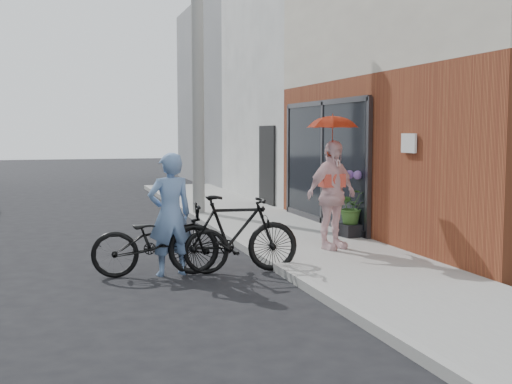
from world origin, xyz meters
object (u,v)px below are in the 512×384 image
kimono_woman (332,195)px  bike_left (161,240)px  bike_right (234,234)px  planter (351,230)px  officer (170,214)px  utility_pole (198,66)px

kimono_woman → bike_left: bearing=170.2°
bike_left → bike_right: size_ratio=1.02×
planter → officer: bearing=-155.3°
utility_pole → bike_left: utility_pole is taller
utility_pole → planter: utility_pole is taller
kimono_woman → planter: (0.85, 1.03, -0.76)m
utility_pole → planter: size_ratio=16.70×
kimono_woman → planter: bearing=28.6°
utility_pole → bike_right: size_ratio=3.78×
bike_left → kimono_woman: size_ratio=1.09×
utility_pole → officer: (-1.66, -5.80, -2.64)m
planter → utility_pole: bearing=114.5°
officer → utility_pole: bearing=-113.9°
officer → bike_left: (-0.13, 0.00, -0.36)m
bike_right → planter: bike_right is taller
bike_left → planter: size_ratio=4.52×
officer → bike_right: bearing=164.1°
utility_pole → kimono_woman: utility_pole is taller
officer → planter: 3.97m
bike_left → planter: bike_left is taller
officer → kimono_woman: (2.71, 0.61, 0.14)m
officer → planter: (3.56, 1.64, -0.63)m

